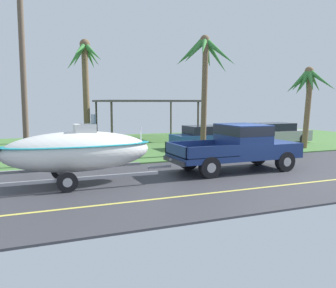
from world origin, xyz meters
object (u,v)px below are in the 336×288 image
Objects in this scene: parked_sedan_near at (211,137)px; palm_tree_near_right at (85,69)px; boat_on_trailer at (77,151)px; parked_sedan_far at (274,134)px; carport_awning at (145,102)px; palm_tree_near_left at (205,63)px; pickup_truck_towing at (242,145)px; utility_pole at (22,57)px; palm_tree_mid at (308,86)px.

parked_sedan_near is 0.68× the size of palm_tree_near_right.
parked_sedan_far is (13.95, 7.15, -0.45)m from boat_on_trailer.
palm_tree_near_right is at bearing 78.82° from boat_on_trailer.
carport_awning is (-7.19, 5.57, 2.10)m from parked_sedan_far.
palm_tree_near_left is (-6.88, -2.92, 4.04)m from parked_sedan_far.
palm_tree_near_right is (-4.21, 0.14, 2.21)m from carport_awning.
parked_sedan_near is 6.86m from carport_awning.
parked_sedan_near is 9.87m from palm_tree_near_right.
pickup_truck_towing is 6.87m from parked_sedan_near.
pickup_truck_towing is 0.78× the size of palm_tree_near_right.
boat_on_trailer is at bearing -68.31° from utility_pole.
carport_awning is at bearing 92.12° from palm_tree_near_left.
boat_on_trailer is 15.68m from parked_sedan_far.
palm_tree_near_left is at bearing -126.46° from parked_sedan_near.
parked_sedan_far is at bearing 44.06° from pickup_truck_towing.
parked_sedan_near is at bearing 14.52° from utility_pole.
boat_on_trailer reaches higher than parked_sedan_near.
palm_tree_mid is (7.05, -8.55, 0.91)m from carport_awning.
palm_tree_near_left is at bearing 30.91° from boat_on_trailer.
pickup_truck_towing reaches higher than parked_sedan_far.
parked_sedan_near is 1.01× the size of parked_sedan_far.
pickup_truck_towing is at bearing -96.95° from palm_tree_near_left.
palm_tree_near_left is at bearing 83.05° from pickup_truck_towing.
carport_awning reaches higher than parked_sedan_near.
boat_on_trailer is 0.89× the size of palm_tree_near_right.
parked_sedan_far is 0.53× the size of utility_pole.
utility_pole is (-15.47, -3.32, 3.93)m from parked_sedan_far.
parked_sedan_far is at bearing 87.27° from palm_tree_mid.
boat_on_trailer reaches higher than pickup_truck_towing.
palm_tree_mid is (7.25, 4.17, 2.65)m from pickup_truck_towing.
carport_awning is at bearing 47.01° from utility_pole.
palm_tree_near_left is 0.69× the size of utility_pole.
carport_awning is at bearing -1.87° from palm_tree_near_right.
carport_awning is 4.76m from palm_tree_near_right.
palm_tree_near_left reaches higher than pickup_truck_towing.
parked_sedan_near is (8.74, 6.50, -0.45)m from boat_on_trailer.
palm_tree_near_left is at bearing -156.99° from parked_sedan_far.
carport_awning reaches higher than pickup_truck_towing.
palm_tree_near_left reaches higher than parked_sedan_near.
carport_awning is at bearing 89.09° from pickup_truck_towing.
boat_on_trailer is at bearing -101.18° from palm_tree_near_right.
pickup_truck_towing is at bearing -90.91° from carport_awning.
palm_tree_near_right is (-4.01, 12.86, 3.94)m from pickup_truck_towing.
palm_tree_mid is at bearing 16.80° from boat_on_trailer.
boat_on_trailer is at bearing -163.20° from palm_tree_mid.
palm_tree_near_right is (2.54, 12.86, 3.86)m from boat_on_trailer.
carport_awning is 1.09× the size of palm_tree_near_left.
utility_pole reaches higher than pickup_truck_towing.
parked_sedan_far is 0.68× the size of palm_tree_near_right.
palm_tree_near_right reaches higher than parked_sedan_far.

